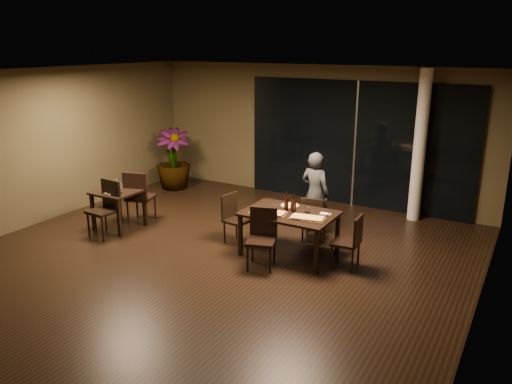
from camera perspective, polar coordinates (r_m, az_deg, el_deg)
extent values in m
plane|color=black|center=(8.39, -4.90, -7.60)|extent=(8.00, 8.00, 0.00)
cube|color=#433B24|center=(11.37, 6.72, 6.73)|extent=(8.00, 0.10, 3.00)
cube|color=#433B24|center=(10.71, -23.25, 4.88)|extent=(0.10, 8.00, 3.00)
cube|color=#433B24|center=(6.54, 25.29, -2.26)|extent=(0.10, 8.00, 3.00)
cube|color=silver|center=(7.67, -5.47, 13.44)|extent=(8.00, 8.00, 0.04)
cube|color=black|center=(10.96, 11.32, 5.35)|extent=(5.00, 0.06, 2.70)
cylinder|color=silver|center=(10.28, 18.19, 4.95)|extent=(0.24, 0.24, 3.00)
cube|color=black|center=(8.29, 3.85, -2.47)|extent=(1.50, 1.00, 0.04)
cube|color=black|center=(8.37, -1.80, -4.97)|extent=(0.06, 0.06, 0.71)
cube|color=black|center=(7.78, 6.93, -6.82)|extent=(0.06, 0.06, 0.71)
cube|color=black|center=(9.08, 1.14, -3.20)|extent=(0.06, 0.06, 0.71)
cube|color=black|center=(8.54, 9.29, -4.74)|extent=(0.06, 0.06, 0.71)
cube|color=black|center=(9.84, -15.53, 0.05)|extent=(0.80, 0.80, 0.04)
cube|color=black|center=(9.97, -18.13, -2.21)|extent=(0.06, 0.06, 0.71)
cube|color=black|center=(9.50, -15.36, -2.92)|extent=(0.06, 0.06, 0.71)
cube|color=black|center=(10.41, -15.37, -1.19)|extent=(0.06, 0.06, 0.71)
cube|color=black|center=(9.95, -12.61, -1.81)|extent=(0.06, 0.06, 0.71)
cube|color=black|center=(9.01, 6.64, -3.16)|extent=(0.45, 0.45, 0.04)
cylinder|color=black|center=(9.20, 7.81, -4.13)|extent=(0.03, 0.03, 0.40)
cylinder|color=black|center=(9.26, 5.87, -3.90)|extent=(0.03, 0.03, 0.40)
cylinder|color=black|center=(8.90, 7.34, -4.82)|extent=(0.03, 0.03, 0.40)
cylinder|color=black|center=(8.97, 5.35, -4.58)|extent=(0.03, 0.03, 0.40)
cube|color=black|center=(8.78, 6.40, -2.16)|extent=(0.39, 0.10, 0.45)
cube|color=black|center=(7.88, 0.59, -5.66)|extent=(0.55, 0.55, 0.05)
cylinder|color=black|center=(7.84, -0.99, -7.56)|extent=(0.04, 0.04, 0.45)
cylinder|color=black|center=(7.77, 1.62, -7.79)|extent=(0.04, 0.04, 0.45)
cylinder|color=black|center=(8.16, -0.41, -6.55)|extent=(0.04, 0.04, 0.45)
cylinder|color=black|center=(8.09, 2.10, -6.76)|extent=(0.04, 0.04, 0.45)
cube|color=black|center=(7.97, 0.88, -3.46)|extent=(0.43, 0.17, 0.50)
cube|color=black|center=(8.87, -2.13, -3.27)|extent=(0.46, 0.46, 0.05)
cylinder|color=black|center=(8.73, -1.97, -5.08)|extent=(0.03, 0.03, 0.42)
cylinder|color=black|center=(8.97, -0.61, -4.46)|extent=(0.03, 0.03, 0.42)
cylinder|color=black|center=(8.93, -3.63, -4.59)|extent=(0.03, 0.03, 0.42)
cylinder|color=black|center=(9.17, -2.24, -3.99)|extent=(0.03, 0.03, 0.42)
cube|color=black|center=(8.91, -3.06, -1.61)|extent=(0.09, 0.41, 0.46)
cube|color=black|center=(8.03, 10.23, -5.73)|extent=(0.43, 0.43, 0.05)
cylinder|color=black|center=(8.30, 9.39, -6.48)|extent=(0.03, 0.03, 0.42)
cylinder|color=black|center=(8.01, 8.64, -7.34)|extent=(0.03, 0.03, 0.42)
cylinder|color=black|center=(8.22, 11.62, -6.86)|extent=(0.03, 0.03, 0.42)
cylinder|color=black|center=(7.92, 10.95, -7.74)|extent=(0.03, 0.03, 0.42)
cube|color=black|center=(7.90, 11.60, -4.38)|extent=(0.06, 0.41, 0.47)
cube|color=black|center=(10.15, -13.03, -0.61)|extent=(0.61, 0.61, 0.06)
cylinder|color=black|center=(10.31, -11.45, -1.69)|extent=(0.04, 0.04, 0.50)
cylinder|color=black|center=(10.48, -13.44, -1.52)|extent=(0.04, 0.04, 0.50)
cylinder|color=black|center=(9.97, -12.40, -2.39)|extent=(0.04, 0.04, 0.50)
cylinder|color=black|center=(10.15, -14.44, -2.20)|extent=(0.04, 0.04, 0.50)
cube|color=black|center=(9.88, -13.69, 0.56)|extent=(0.48, 0.18, 0.56)
cube|color=black|center=(9.55, -17.08, -2.10)|extent=(0.51, 0.51, 0.05)
cylinder|color=black|center=(9.66, -18.59, -3.55)|extent=(0.04, 0.04, 0.49)
cylinder|color=black|center=(9.37, -17.12, -4.05)|extent=(0.04, 0.04, 0.49)
cylinder|color=black|center=(9.89, -16.81, -2.93)|extent=(0.04, 0.04, 0.49)
cylinder|color=black|center=(9.60, -15.32, -3.40)|extent=(0.04, 0.04, 0.49)
cube|color=black|center=(9.60, -16.22, -0.22)|extent=(0.48, 0.08, 0.54)
imported|color=#2B2D2F|center=(9.25, 6.75, -0.16)|extent=(0.57, 0.42, 1.56)
imported|color=#1B4A18|center=(12.29, -9.44, 3.72)|extent=(1.13, 1.13, 1.47)
cube|color=#4C2F18|center=(8.20, 1.41, -2.43)|extent=(0.65, 0.40, 0.01)
cube|color=#4A3017|center=(7.99, 5.88, -3.05)|extent=(0.59, 0.35, 0.01)
cylinder|color=#B83B14|center=(8.59, 3.91, -1.57)|extent=(0.31, 0.31, 0.01)
cylinder|color=white|center=(8.44, 2.26, -1.64)|extent=(0.07, 0.07, 0.09)
cylinder|color=white|center=(8.30, 5.91, -1.99)|extent=(0.08, 0.08, 0.10)
cube|color=white|center=(7.99, 6.79, -3.09)|extent=(0.20, 0.15, 0.01)
cube|color=white|center=(8.24, 7.95, -2.50)|extent=(0.18, 0.10, 0.01)
cube|color=white|center=(9.66, -16.48, -0.17)|extent=(0.20, 0.15, 0.01)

